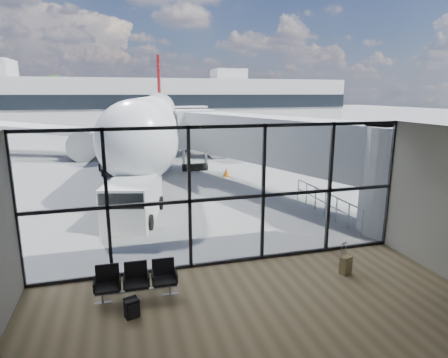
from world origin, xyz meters
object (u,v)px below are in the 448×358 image
backpack (132,308)px  service_van (133,199)px  belt_loader (112,164)px  seating_row (136,278)px  airliner (154,119)px  suitcase (346,265)px

backpack → service_van: bearing=68.3°
backpack → belt_loader: (-0.74, 18.28, 0.37)m
backpack → seating_row: bearing=61.5°
airliner → backpack: bearing=-88.7°
service_van → belt_loader: bearing=110.5°
backpack → belt_loader: belt_loader is taller
seating_row → belt_loader: (-0.90, 17.30, 0.09)m
service_van → belt_loader: 10.81m
airliner → belt_loader: bearing=-106.2°
belt_loader → suitcase: bearing=-75.6°
suitcase → belt_loader: bearing=87.9°
seating_row → airliner: 26.13m
backpack → service_van: 7.57m
seating_row → service_van: 6.57m
backpack → service_van: service_van is taller
belt_loader → seating_row: bearing=-94.5°
airliner → belt_loader: airliner is taller
suitcase → airliner: 26.58m
airliner → belt_loader: 9.68m
airliner → service_van: 19.60m
seating_row → backpack: bearing=-98.4°
backpack → belt_loader: 18.30m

